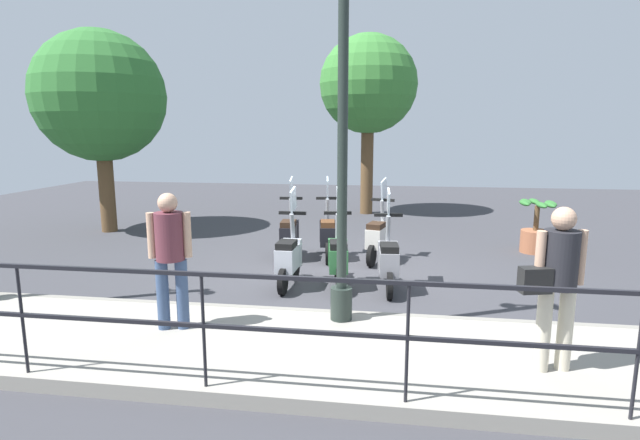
% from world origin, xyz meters
% --- Properties ---
extents(ground_plane, '(28.00, 28.00, 0.00)m').
position_xyz_m(ground_plane, '(0.00, 0.00, 0.00)').
color(ground_plane, '#38383D').
extents(promenade_walkway, '(2.20, 20.00, 0.15)m').
position_xyz_m(promenade_walkway, '(-3.15, 0.00, 0.07)').
color(promenade_walkway, gray).
rests_on(promenade_walkway, ground_plane).
extents(fence_railing, '(0.04, 16.03, 1.07)m').
position_xyz_m(fence_railing, '(-4.20, -0.00, 0.91)').
color(fence_railing, black).
rests_on(fence_railing, promenade_walkway).
extents(lamp_post_near, '(0.26, 0.90, 4.63)m').
position_xyz_m(lamp_post_near, '(-2.40, -0.15, 2.22)').
color(lamp_post_near, '#232D28').
rests_on(lamp_post_near, promenade_walkway).
extents(pedestrian_with_bag, '(0.41, 0.63, 1.59)m').
position_xyz_m(pedestrian_with_bag, '(-3.41, -2.27, 1.08)').
color(pedestrian_with_bag, beige).
rests_on(pedestrian_with_bag, promenade_walkway).
extents(pedestrian_distant, '(0.39, 0.48, 1.59)m').
position_xyz_m(pedestrian_distant, '(-2.97, 1.75, 1.08)').
color(pedestrian_distant, '#384C70').
rests_on(pedestrian_distant, promenade_walkway).
extents(tree_large, '(3.02, 3.02, 4.72)m').
position_xyz_m(tree_large, '(2.86, 6.08, 3.18)').
color(tree_large, brown).
rests_on(tree_large, ground_plane).
extents(tree_distant, '(2.77, 2.77, 5.10)m').
position_xyz_m(tree_distant, '(6.44, 0.04, 3.67)').
color(tree_distant, brown).
rests_on(tree_distant, ground_plane).
extents(potted_palm, '(1.06, 0.66, 1.05)m').
position_xyz_m(potted_palm, '(2.14, -3.58, 0.45)').
color(potted_palm, '#9E5B3D').
rests_on(potted_palm, ground_plane).
extents(scooter_near_0, '(1.23, 0.44, 1.54)m').
position_xyz_m(scooter_near_0, '(-0.74, -0.69, 0.48)').
color(scooter_near_0, black).
rests_on(scooter_near_0, ground_plane).
extents(scooter_near_1, '(1.23, 0.45, 1.54)m').
position_xyz_m(scooter_near_1, '(-0.67, 0.09, 0.48)').
color(scooter_near_1, black).
rests_on(scooter_near_1, ground_plane).
extents(scooter_near_2, '(1.23, 0.44, 1.54)m').
position_xyz_m(scooter_near_2, '(-0.78, 0.85, 0.48)').
color(scooter_near_2, black).
rests_on(scooter_near_2, ground_plane).
extents(scooter_far_0, '(1.21, 0.52, 1.54)m').
position_xyz_m(scooter_far_0, '(0.96, -0.48, 0.48)').
color(scooter_far_0, black).
rests_on(scooter_far_0, ground_plane).
extents(scooter_far_1, '(1.23, 0.45, 1.54)m').
position_xyz_m(scooter_far_1, '(1.04, 0.48, 0.48)').
color(scooter_far_1, black).
rests_on(scooter_far_1, ground_plane).
extents(scooter_far_2, '(1.23, 0.44, 1.54)m').
position_xyz_m(scooter_far_2, '(0.93, 1.20, 0.48)').
color(scooter_far_2, black).
rests_on(scooter_far_2, ground_plane).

